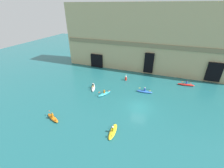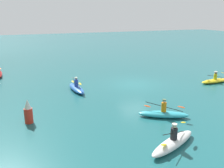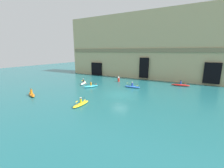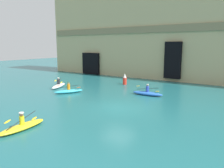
% 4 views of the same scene
% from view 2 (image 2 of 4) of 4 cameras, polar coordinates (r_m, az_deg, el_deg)
% --- Properties ---
extents(ground_plane, '(120.00, 120.00, 0.00)m').
position_cam_2_polar(ground_plane, '(22.29, 5.13, -0.04)').
color(ground_plane, '#1E6066').
extents(kayak_white, '(2.03, 3.35, 1.19)m').
position_cam_2_polar(kayak_white, '(12.40, 13.84, -12.77)').
color(kayak_white, white).
rests_on(kayak_white, ground).
extents(kayak_yellow, '(0.98, 3.11, 1.04)m').
position_cam_2_polar(kayak_yellow, '(24.51, 22.46, 0.75)').
color(kayak_yellow, yellow).
rests_on(kayak_yellow, ground).
extents(kayak_blue, '(3.15, 0.94, 1.13)m').
position_cam_2_polar(kayak_blue, '(20.49, -8.13, -0.91)').
color(kayak_blue, blue).
rests_on(kayak_blue, ground).
extents(kayak_cyan, '(2.12, 3.02, 1.15)m').
position_cam_2_polar(kayak_cyan, '(15.53, 11.68, -6.66)').
color(kayak_cyan, '#33B2C6').
rests_on(kayak_cyan, ground).
extents(marker_buoy, '(0.48, 0.48, 1.41)m').
position_cam_2_polar(marker_buoy, '(15.11, -18.60, -6.11)').
color(marker_buoy, red).
rests_on(marker_buoy, ground).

